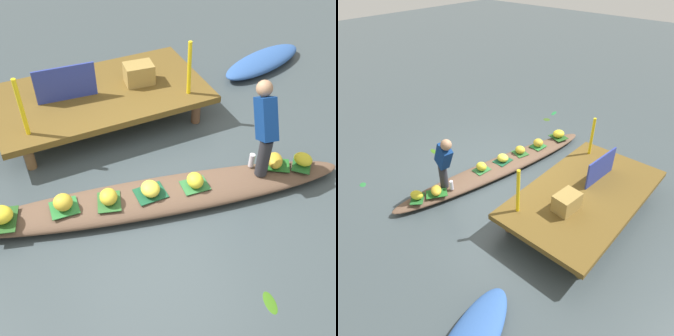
% 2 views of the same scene
% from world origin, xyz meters
% --- Properties ---
extents(canal_water, '(40.00, 40.00, 0.00)m').
position_xyz_m(canal_water, '(0.00, 0.00, 0.00)').
color(canal_water, '#3B464A').
rests_on(canal_water, ground).
extents(dock_platform, '(3.20, 1.80, 0.48)m').
position_xyz_m(dock_platform, '(-0.06, 2.07, 0.42)').
color(dock_platform, brown).
rests_on(dock_platform, ground).
extents(vendor_boat, '(4.96, 1.60, 0.21)m').
position_xyz_m(vendor_boat, '(0.00, 0.00, 0.10)').
color(vendor_boat, brown).
rests_on(vendor_boat, ground).
extents(moored_boat, '(2.01, 1.13, 0.24)m').
position_xyz_m(moored_boat, '(3.17, 2.36, 0.12)').
color(moored_boat, '#2F57A0').
rests_on(moored_boat, ground).
extents(leaf_mat_0, '(0.42, 0.48, 0.01)m').
position_xyz_m(leaf_mat_0, '(-1.84, 0.32, 0.21)').
color(leaf_mat_0, '#23511E').
rests_on(leaf_mat_0, vendor_boat).
extents(banana_bunch_0, '(0.38, 0.37, 0.19)m').
position_xyz_m(banana_bunch_0, '(-1.84, 0.32, 0.31)').
color(banana_bunch_0, yellow).
rests_on(banana_bunch_0, vendor_boat).
extents(leaf_mat_1, '(0.35, 0.32, 0.01)m').
position_xyz_m(leaf_mat_1, '(-1.14, 0.21, 0.21)').
color(leaf_mat_1, '#2A7835').
rests_on(leaf_mat_1, vendor_boat).
extents(banana_bunch_1, '(0.29, 0.30, 0.19)m').
position_xyz_m(banana_bunch_1, '(-1.14, 0.21, 0.31)').
color(banana_bunch_1, gold).
rests_on(banana_bunch_1, vendor_boat).
extents(leaf_mat_2, '(0.41, 0.41, 0.01)m').
position_xyz_m(leaf_mat_2, '(1.92, -0.35, 0.21)').
color(leaf_mat_2, '#205D26').
rests_on(leaf_mat_2, vendor_boat).
extents(banana_bunch_2, '(0.28, 0.30, 0.18)m').
position_xyz_m(banana_bunch_2, '(1.92, -0.35, 0.30)').
color(banana_bunch_2, yellow).
rests_on(banana_bunch_2, vendor_boat).
extents(leaf_mat_3, '(0.48, 0.44, 0.01)m').
position_xyz_m(leaf_mat_3, '(1.58, -0.20, 0.21)').
color(leaf_mat_3, '#216524').
rests_on(leaf_mat_3, vendor_boat).
extents(banana_bunch_3, '(0.32, 0.35, 0.15)m').
position_xyz_m(banana_bunch_3, '(1.58, -0.20, 0.29)').
color(banana_bunch_3, gold).
rests_on(banana_bunch_3, vendor_boat).
extents(leaf_mat_4, '(0.35, 0.29, 0.01)m').
position_xyz_m(leaf_mat_4, '(0.45, -0.11, 0.21)').
color(leaf_mat_4, '#2F7139').
rests_on(leaf_mat_4, vendor_boat).
extents(banana_bunch_4, '(0.21, 0.25, 0.18)m').
position_xyz_m(banana_bunch_4, '(0.45, -0.11, 0.30)').
color(banana_bunch_4, yellow).
rests_on(banana_bunch_4, vendor_boat).
extents(leaf_mat_5, '(0.37, 0.30, 0.01)m').
position_xyz_m(leaf_mat_5, '(-0.11, -0.00, 0.21)').
color(leaf_mat_5, '#174F30').
rests_on(leaf_mat_5, vendor_boat).
extents(banana_bunch_5, '(0.25, 0.28, 0.16)m').
position_xyz_m(banana_bunch_5, '(-0.11, -0.00, 0.29)').
color(banana_bunch_5, yellow).
rests_on(banana_bunch_5, vendor_boat).
extents(leaf_mat_6, '(0.36, 0.40, 0.01)m').
position_xyz_m(leaf_mat_6, '(-0.62, 0.08, 0.21)').
color(leaf_mat_6, '#2C632B').
rests_on(leaf_mat_6, vendor_boat).
extents(banana_bunch_6, '(0.26, 0.29, 0.17)m').
position_xyz_m(banana_bunch_6, '(-0.62, 0.08, 0.30)').
color(banana_bunch_6, gold).
rests_on(banana_bunch_6, vendor_boat).
extents(vendor_person, '(0.27, 0.53, 1.20)m').
position_xyz_m(vendor_person, '(1.35, -0.15, 0.89)').
color(vendor_person, '#28282D').
rests_on(vendor_person, vendor_boat).
extents(water_bottle, '(0.07, 0.07, 0.19)m').
position_xyz_m(water_bottle, '(1.29, -0.08, 0.30)').
color(water_bottle, silver).
rests_on(water_bottle, vendor_boat).
extents(market_banner, '(0.89, 0.10, 0.53)m').
position_xyz_m(market_banner, '(-0.56, 2.07, 0.74)').
color(market_banner, navy).
rests_on(market_banner, dock_platform).
extents(railing_post_west, '(0.06, 0.06, 0.83)m').
position_xyz_m(railing_post_west, '(-1.26, 1.47, 0.90)').
color(railing_post_west, yellow).
rests_on(railing_post_west, dock_platform).
extents(railing_post_east, '(0.06, 0.06, 0.83)m').
position_xyz_m(railing_post_east, '(1.14, 1.47, 0.90)').
color(railing_post_east, yellow).
rests_on(railing_post_east, dock_platform).
extents(produce_crate, '(0.47, 0.36, 0.32)m').
position_xyz_m(produce_crate, '(0.58, 2.06, 0.64)').
color(produce_crate, olive).
rests_on(produce_crate, dock_platform).
extents(drifting_plant_2, '(0.17, 0.28, 0.01)m').
position_xyz_m(drifting_plant_2, '(0.47, -1.76, 0.00)').
color(drifting_plant_2, '#376A16').
rests_on(drifting_plant_2, ground).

